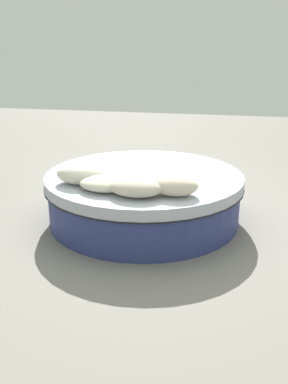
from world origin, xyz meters
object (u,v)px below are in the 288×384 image
object	(u,v)px
round_bed	(144,196)
throw_pillow_0	(80,174)
throw_pillow_2	(136,187)
throw_pillow_1	(106,183)
throw_pillow_3	(174,185)

from	to	relation	value
round_bed	throw_pillow_0	bearing A→B (deg)	-139.82
round_bed	throw_pillow_2	bearing A→B (deg)	-83.71
round_bed	throw_pillow_1	xyz separation A→B (m)	(-0.25, -0.63, 0.34)
throw_pillow_1	throw_pillow_2	size ratio (longest dim) A/B	1.00
round_bed	throw_pillow_2	world-z (taller)	throw_pillow_2
throw_pillow_1	throw_pillow_3	size ratio (longest dim) A/B	1.16
round_bed	throw_pillow_0	size ratio (longest dim) A/B	4.41
throw_pillow_0	throw_pillow_1	size ratio (longest dim) A/B	0.95
throw_pillow_1	throw_pillow_3	bearing A→B (deg)	-0.01
throw_pillow_3	throw_pillow_0	bearing A→B (deg)	171.51
throw_pillow_0	throw_pillow_1	xyz separation A→B (m)	(0.32, -0.15, -0.03)
throw_pillow_2	round_bed	bearing A→B (deg)	96.29
throw_pillow_0	throw_pillow_2	size ratio (longest dim) A/B	0.95
throw_pillow_1	throw_pillow_2	distance (m)	0.34
throw_pillow_0	throw_pillow_2	bearing A→B (deg)	-20.65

